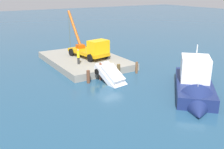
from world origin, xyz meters
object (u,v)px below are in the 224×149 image
(dock_worker, at_px, (78,56))
(salvaged_car, at_px, (113,77))
(crane_truck, at_px, (91,49))
(moored_yacht, at_px, (195,91))

(dock_worker, relative_size, salvaged_car, 0.42)
(crane_truck, height_order, salvaged_car, crane_truck)
(crane_truck, xyz_separation_m, salvaged_car, (7.72, -1.49, -1.49))
(moored_yacht, bearing_deg, dock_worker, -156.92)
(dock_worker, distance_m, salvaged_car, 6.23)
(crane_truck, xyz_separation_m, moored_yacht, (15.13, 3.00, -1.55))
(crane_truck, distance_m, salvaged_car, 8.01)
(salvaged_car, bearing_deg, dock_worker, -168.44)
(crane_truck, bearing_deg, salvaged_car, -10.90)
(crane_truck, relative_size, salvaged_car, 1.82)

